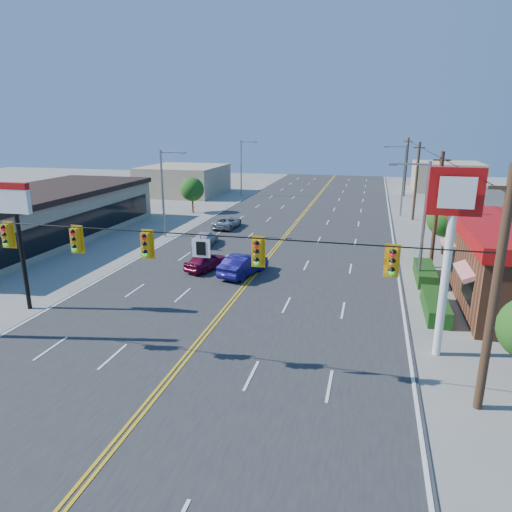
% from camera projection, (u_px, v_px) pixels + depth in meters
% --- Properties ---
extents(ground, '(160.00, 160.00, 0.00)m').
position_uv_depth(ground, '(180.00, 367.00, 19.89)').
color(ground, gray).
rests_on(ground, ground).
extents(road, '(20.00, 120.00, 0.06)m').
position_uv_depth(road, '(275.00, 249.00, 38.50)').
color(road, '#2D2D30').
rests_on(road, ground).
extents(signal_span, '(24.32, 0.34, 9.00)m').
position_uv_depth(signal_span, '(171.00, 260.00, 18.56)').
color(signal_span, '#47301E').
rests_on(signal_span, ground).
extents(kfc_pylon, '(2.20, 0.36, 8.50)m').
position_uv_depth(kfc_pylon, '(452.00, 226.00, 19.33)').
color(kfc_pylon, white).
rests_on(kfc_pylon, ground).
extents(strip_mall, '(10.40, 26.40, 4.40)m').
position_uv_depth(strip_mall, '(33.00, 215.00, 41.24)').
color(strip_mall, tan).
rests_on(strip_mall, ground).
extents(pizza_hut_sign, '(1.90, 0.30, 6.85)m').
position_uv_depth(pizza_hut_sign, '(17.00, 220.00, 24.78)').
color(pizza_hut_sign, black).
rests_on(pizza_hut_sign, ground).
extents(streetlight_se, '(2.55, 0.25, 8.00)m').
position_uv_depth(streetlight_se, '(421.00, 217.00, 29.11)').
color(streetlight_se, gray).
rests_on(streetlight_se, ground).
extents(streetlight_ne, '(2.55, 0.25, 8.00)m').
position_uv_depth(streetlight_ne, '(402.00, 177.00, 51.46)').
color(streetlight_ne, gray).
rests_on(streetlight_ne, ground).
extents(streetlight_sw, '(2.55, 0.25, 8.00)m').
position_uv_depth(streetlight_sw, '(165.00, 189.00, 41.68)').
color(streetlight_sw, gray).
rests_on(streetlight_sw, ground).
extents(streetlight_nw, '(2.55, 0.25, 8.00)m').
position_uv_depth(streetlight_nw, '(242.00, 165.00, 65.88)').
color(streetlight_nw, gray).
rests_on(streetlight_nw, ground).
extents(utility_pole_near, '(0.28, 0.28, 8.40)m').
position_uv_depth(utility_pole_near, '(436.00, 211.00, 32.59)').
color(utility_pole_near, '#47301E').
rests_on(utility_pole_near, ground).
extents(utility_pole_mid, '(0.28, 0.28, 8.40)m').
position_uv_depth(utility_pole_mid, '(416.00, 182.00, 49.35)').
color(utility_pole_mid, '#47301E').
rests_on(utility_pole_mid, ground).
extents(utility_pole_far, '(0.28, 0.28, 8.40)m').
position_uv_depth(utility_pole_far, '(406.00, 167.00, 66.10)').
color(utility_pole_far, '#47301E').
rests_on(utility_pole_far, ground).
extents(tree_kfc_rear, '(2.94, 2.94, 4.41)m').
position_uv_depth(tree_kfc_rear, '(446.00, 219.00, 36.36)').
color(tree_kfc_rear, '#47301E').
rests_on(tree_kfc_rear, ground).
extents(tree_west, '(2.80, 2.80, 4.20)m').
position_uv_depth(tree_west, '(192.00, 189.00, 53.85)').
color(tree_west, '#47301E').
rests_on(tree_west, ground).
extents(bld_east_mid, '(12.00, 10.00, 4.00)m').
position_uv_depth(bld_east_mid, '(503.00, 200.00, 51.36)').
color(bld_east_mid, gray).
rests_on(bld_east_mid, ground).
extents(bld_west_far, '(11.00, 12.00, 4.20)m').
position_uv_depth(bld_west_far, '(184.00, 180.00, 68.73)').
color(bld_west_far, tan).
rests_on(bld_west_far, ground).
extents(bld_east_far, '(10.00, 10.00, 4.40)m').
position_uv_depth(bld_east_far, '(447.00, 177.00, 72.50)').
color(bld_east_far, tan).
rests_on(bld_east_far, ground).
extents(car_magenta, '(2.69, 4.03, 1.28)m').
position_uv_depth(car_magenta, '(207.00, 262.00, 32.91)').
color(car_magenta, maroon).
rests_on(car_magenta, ground).
extents(car_blue, '(2.71, 4.79, 1.49)m').
position_uv_depth(car_blue, '(243.00, 265.00, 31.74)').
color(car_blue, '#130F5C').
rests_on(car_blue, ground).
extents(car_white, '(1.86, 4.01, 1.13)m').
position_uv_depth(car_white, '(205.00, 239.00, 39.82)').
color(car_white, silver).
rests_on(car_white, ground).
extents(car_silver, '(2.21, 4.41, 1.20)m').
position_uv_depth(car_silver, '(227.00, 223.00, 46.17)').
color(car_silver, '#B4B5BA').
rests_on(car_silver, ground).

